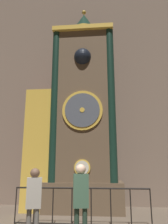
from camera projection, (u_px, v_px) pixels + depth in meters
name	position (u px, v px, depth m)	size (l,w,h in m)	color
cathedral_back_wall	(75.00, 79.00, 11.27)	(24.00, 0.32, 12.24)	#7A6656
clock_tower	(77.00, 117.00, 9.40)	(3.97, 1.81, 9.12)	brown
railing_fence	(81.00, 204.00, 6.58)	(4.14, 0.05, 1.10)	black
visitor_near	(34.00, 198.00, 5.01)	(0.39, 0.31, 1.69)	#58554F
visitor_far	(81.00, 196.00, 4.86)	(0.37, 0.27, 1.78)	#213427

